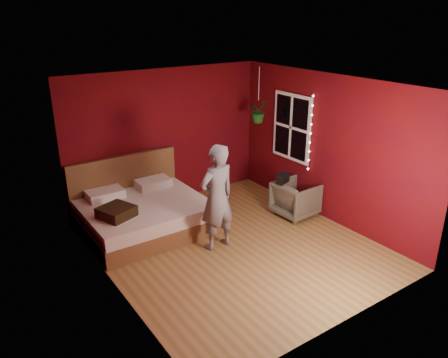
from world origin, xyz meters
TOP-DOWN VIEW (x-y plane):
  - floor at (0.00, 0.00)m, footprint 4.50×4.50m
  - room_walls at (0.00, 0.00)m, footprint 4.04×4.54m
  - window at (1.97, 0.90)m, footprint 0.05×0.97m
  - fairy_lights at (1.94, 0.37)m, footprint 0.04×0.04m
  - bed at (-0.95, 1.42)m, footprint 2.05×1.74m
  - person at (-0.24, 0.15)m, footprint 0.66×0.46m
  - armchair at (1.60, 0.30)m, footprint 0.75×0.73m
  - handbag at (1.38, 0.43)m, footprint 0.28×0.19m
  - throw_pillow at (-1.53, 1.08)m, footprint 0.62×0.62m
  - hanging_plant at (1.56, 1.42)m, footprint 0.46×0.43m

SIDE VIEW (x-z plane):
  - floor at x=0.00m, z-range 0.00..0.00m
  - bed at x=-0.95m, z-range -0.27..0.86m
  - armchair at x=1.60m, z-range 0.00..0.65m
  - throw_pillow at x=-1.53m, z-range 0.51..0.68m
  - handbag at x=1.38m, z-range 0.65..0.83m
  - person at x=-0.24m, z-range 0.00..1.72m
  - fairy_lights at x=1.94m, z-range 0.77..2.22m
  - window at x=1.97m, z-range 0.87..2.14m
  - room_walls at x=0.00m, z-range 0.37..2.99m
  - hanging_plant at x=1.56m, z-range 1.23..2.29m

